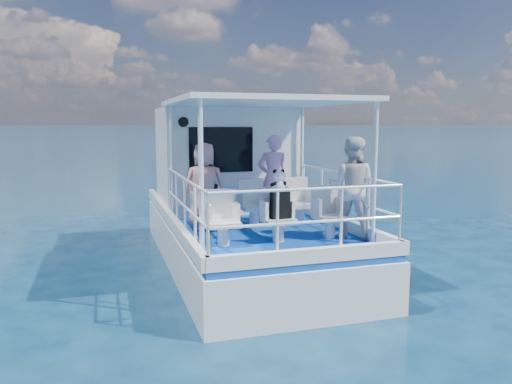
# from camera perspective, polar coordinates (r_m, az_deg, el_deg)

# --- Properties ---
(ground) EXTENTS (2000.00, 2000.00, 0.00)m
(ground) POSITION_cam_1_polar(r_m,az_deg,el_deg) (9.26, 0.16, -9.56)
(ground) COLOR #08223B
(ground) RESTS_ON ground
(hull) EXTENTS (3.00, 7.00, 1.60)m
(hull) POSITION_cam_1_polar(r_m,az_deg,el_deg) (10.18, -1.55, -7.96)
(hull) COLOR white
(hull) RESTS_ON ground
(deck) EXTENTS (2.90, 6.90, 0.10)m
(deck) POSITION_cam_1_polar(r_m,az_deg,el_deg) (9.98, -1.57, -3.26)
(deck) COLOR #0B3B98
(deck) RESTS_ON hull
(cabin) EXTENTS (2.85, 2.00, 2.20)m
(cabin) POSITION_cam_1_polar(r_m,az_deg,el_deg) (11.08, -3.42, 3.83)
(cabin) COLOR white
(cabin) RESTS_ON deck
(canopy) EXTENTS (3.00, 3.20, 0.08)m
(canopy) POSITION_cam_1_polar(r_m,az_deg,el_deg) (8.65, 0.58, 10.30)
(canopy) COLOR white
(canopy) RESTS_ON cabin
(canopy_posts) EXTENTS (2.77, 2.97, 2.20)m
(canopy_posts) POSITION_cam_1_polar(r_m,az_deg,el_deg) (8.63, 0.67, 2.73)
(canopy_posts) COLOR white
(canopy_posts) RESTS_ON deck
(railings) EXTENTS (2.84, 3.59, 1.00)m
(railings) POSITION_cam_1_polar(r_m,az_deg,el_deg) (8.40, 1.35, -1.54)
(railings) COLOR white
(railings) RESTS_ON deck
(seat_port_fwd) EXTENTS (0.48, 0.46, 0.38)m
(seat_port_fwd) POSITION_cam_1_polar(r_m,az_deg,el_deg) (8.96, -5.72, -3.00)
(seat_port_fwd) COLOR silver
(seat_port_fwd) RESTS_ON deck
(seat_center_fwd) EXTENTS (0.48, 0.46, 0.38)m
(seat_center_fwd) POSITION_cam_1_polar(r_m,az_deg,el_deg) (9.18, -0.21, -2.70)
(seat_center_fwd) COLOR silver
(seat_center_fwd) RESTS_ON deck
(seat_stbd_fwd) EXTENTS (0.48, 0.46, 0.38)m
(seat_stbd_fwd) POSITION_cam_1_polar(r_m,az_deg,el_deg) (9.48, 5.00, -2.39)
(seat_stbd_fwd) COLOR silver
(seat_stbd_fwd) RESTS_ON deck
(seat_port_aft) EXTENTS (0.48, 0.46, 0.38)m
(seat_port_aft) POSITION_cam_1_polar(r_m,az_deg,el_deg) (7.72, -3.76, -4.73)
(seat_port_aft) COLOR silver
(seat_port_aft) RESTS_ON deck
(seat_center_aft) EXTENTS (0.48, 0.46, 0.38)m
(seat_center_aft) POSITION_cam_1_polar(r_m,az_deg,el_deg) (7.97, 2.55, -4.32)
(seat_center_aft) COLOR silver
(seat_center_aft) RESTS_ON deck
(seat_stbd_aft) EXTENTS (0.48, 0.46, 0.38)m
(seat_stbd_aft) POSITION_cam_1_polar(r_m,az_deg,el_deg) (8.32, 8.41, -3.89)
(seat_stbd_aft) COLOR silver
(seat_stbd_aft) RESTS_ON deck
(passenger_port_fwd) EXTENTS (0.68, 0.59, 1.54)m
(passenger_port_fwd) POSITION_cam_1_polar(r_m,az_deg,el_deg) (8.80, -5.89, 0.64)
(passenger_port_fwd) COLOR tan
(passenger_port_fwd) RESTS_ON deck
(passenger_stbd_fwd) EXTENTS (0.63, 0.44, 1.66)m
(passenger_stbd_fwd) POSITION_cam_1_polar(r_m,az_deg,el_deg) (9.57, 1.95, 1.60)
(passenger_stbd_fwd) COLOR pink
(passenger_stbd_fwd) RESTS_ON deck
(passenger_stbd_aft) EXTENTS (1.02, 0.99, 1.66)m
(passenger_stbd_aft) POSITION_cam_1_polar(r_m,az_deg,el_deg) (8.32, 10.84, 0.53)
(passenger_stbd_aft) COLOR silver
(passenger_stbd_aft) RESTS_ON deck
(backpack_port) EXTENTS (0.32, 0.18, 0.43)m
(backpack_port) POSITION_cam_1_polar(r_m,az_deg,el_deg) (8.84, -5.55, -0.50)
(backpack_port) COLOR black
(backpack_port) RESTS_ON seat_port_fwd
(backpack_center) EXTENTS (0.29, 0.16, 0.43)m
(backpack_center) POSITION_cam_1_polar(r_m,az_deg,el_deg) (7.87, 2.74, -1.47)
(backpack_center) COLOR black
(backpack_center) RESTS_ON seat_center_aft
(compact_camera) EXTENTS (0.11, 0.07, 0.07)m
(compact_camera) POSITION_cam_1_polar(r_m,az_deg,el_deg) (8.81, -5.67, 1.08)
(compact_camera) COLOR black
(compact_camera) RESTS_ON backpack_port
(panda) EXTENTS (0.22, 0.19, 0.34)m
(panda) POSITION_cam_1_polar(r_m,az_deg,el_deg) (7.83, 2.60, 1.33)
(panda) COLOR silver
(panda) RESTS_ON backpack_center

